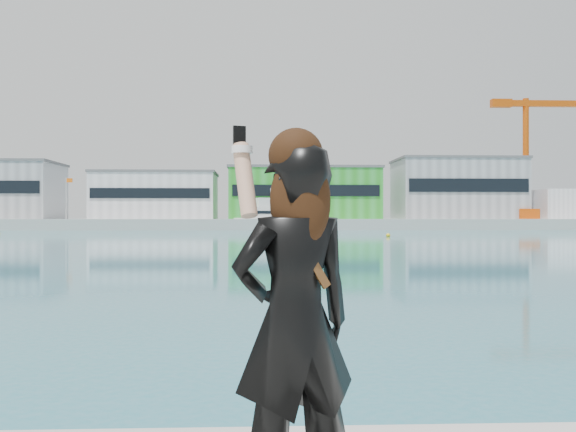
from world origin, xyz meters
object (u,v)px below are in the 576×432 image
object	(u,v)px
dock_crane	(532,153)
motor_yacht	(277,218)
buoy_near	(388,237)
woman	(294,311)

from	to	relation	value
dock_crane	motor_yacht	xyz separation A→B (m)	(-50.86, -5.77, -12.89)
buoy_near	woman	world-z (taller)	woman
motor_yacht	buoy_near	distance (m)	46.75
woman	buoy_near	bearing A→B (deg)	-123.00
motor_yacht	buoy_near	size ratio (longest dim) A/B	34.34
dock_crane	buoy_near	xyz separation A→B (m)	(-39.14, -50.97, -15.07)
dock_crane	motor_yacht	world-z (taller)	dock_crane
motor_yacht	woman	bearing A→B (deg)	-110.63
buoy_near	dock_crane	bearing A→B (deg)	52.48
dock_crane	buoy_near	bearing A→B (deg)	-127.52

